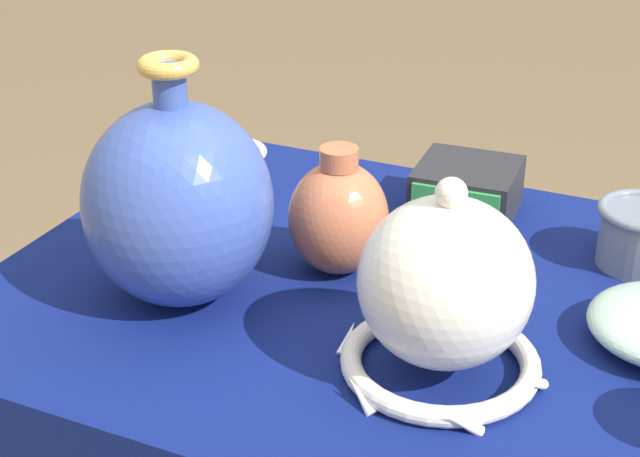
# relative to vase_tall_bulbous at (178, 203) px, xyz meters

# --- Properties ---
(display_table) EXTENTS (0.99, 0.71, 0.73)m
(display_table) POSITION_rel_vase_tall_bulbous_xyz_m (0.24, 0.09, -0.21)
(display_table) COLOR brown
(display_table) RESTS_ON ground_plane
(vase_tall_bulbous) EXTENTS (0.22, 0.22, 0.29)m
(vase_tall_bulbous) POSITION_rel_vase_tall_bulbous_xyz_m (0.00, 0.00, 0.00)
(vase_tall_bulbous) COLOR #3851A8
(vase_tall_bulbous) RESTS_ON display_table
(vase_dome_bell) EXTENTS (0.22, 0.21, 0.22)m
(vase_dome_bell) POSITION_rel_vase_tall_bulbous_xyz_m (0.32, -0.02, -0.03)
(vase_dome_bell) COLOR white
(vase_dome_bell) RESTS_ON display_table
(mosaic_tile_box) EXTENTS (0.14, 0.14, 0.07)m
(mosaic_tile_box) POSITION_rel_vase_tall_bulbous_xyz_m (0.24, 0.35, -0.09)
(mosaic_tile_box) COLOR #232328
(mosaic_tile_box) RESTS_ON display_table
(cup_wide_porcelain) EXTENTS (0.09, 0.09, 0.08)m
(cup_wide_porcelain) POSITION_rel_vase_tall_bulbous_xyz_m (-0.08, 0.26, -0.08)
(cup_wide_porcelain) COLOR white
(cup_wide_porcelain) RESTS_ON display_table
(jar_round_terracotta) EXTENTS (0.12, 0.12, 0.16)m
(jar_round_terracotta) POSITION_rel_vase_tall_bulbous_xyz_m (0.14, 0.13, -0.05)
(jar_round_terracotta) COLOR #BC6642
(jar_round_terracotta) RESTS_ON display_table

